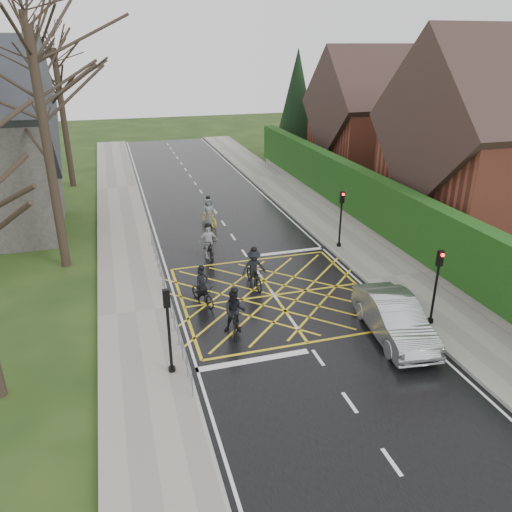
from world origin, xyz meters
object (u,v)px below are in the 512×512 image
cyclist_rear (203,291)px  cyclist_lead (209,215)px  cyclist_mid (254,272)px  cyclist_front (209,245)px  car (394,318)px  cyclist_back (235,316)px

cyclist_rear → cyclist_lead: bearing=58.1°
cyclist_rear → cyclist_mid: (2.57, 0.98, 0.14)m
cyclist_front → cyclist_lead: cyclist_front is taller
cyclist_rear → cyclist_mid: cyclist_mid is taller
cyclist_front → car: bearing=-63.4°
cyclist_back → cyclist_lead: cyclist_back is taller
cyclist_rear → cyclist_back: 2.76m
cyclist_rear → cyclist_mid: size_ratio=0.95×
cyclist_back → car: cyclist_back is taller
cyclist_back → cyclist_lead: bearing=100.4°
cyclist_front → cyclist_mid: bearing=-72.7°
cyclist_back → cyclist_front: size_ratio=1.02×
cyclist_rear → car: bearing=-54.7°
cyclist_back → cyclist_mid: (1.81, 3.62, -0.01)m
cyclist_lead → cyclist_back: bearing=-112.5°
cyclist_mid → cyclist_front: (-1.35, 3.79, 0.00)m
cyclist_back → cyclist_mid: bearing=80.7°
cyclist_back → cyclist_lead: 12.54m
cyclist_rear → cyclist_back: cyclist_back is taller
cyclist_front → car: size_ratio=0.40×
car → cyclist_rear: bearing=150.8°
cyclist_front → car: cyclist_front is taller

